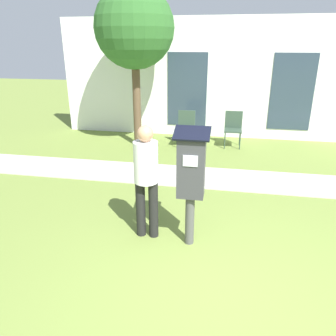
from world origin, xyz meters
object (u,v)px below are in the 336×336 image
object	(u,v)px
person_standing	(146,174)
outdoor_chair_left	(186,125)
parking_meter	(191,173)
outdoor_chair_middle	(233,126)

from	to	relation	value
person_standing	outdoor_chair_left	xyz separation A→B (m)	(-0.05, 4.40, -0.40)
parking_meter	person_standing	xyz separation A→B (m)	(-0.60, 0.08, -0.09)
parking_meter	outdoor_chair_left	xyz separation A→B (m)	(-0.65, 4.48, -0.49)
parking_meter	outdoor_chair_middle	size ratio (longest dim) A/B	1.77
person_standing	outdoor_chair_middle	world-z (taller)	person_standing
parking_meter	person_standing	distance (m)	0.61
parking_meter	outdoor_chair_left	world-z (taller)	parking_meter
person_standing	outdoor_chair_middle	distance (m)	4.71
outdoor_chair_left	outdoor_chair_middle	size ratio (longest dim) A/B	1.00
parking_meter	person_standing	bearing A→B (deg)	172.34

